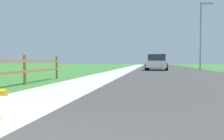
{
  "coord_description": "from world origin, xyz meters",
  "views": [
    {
      "loc": [
        1.59,
        -1.36,
        0.82
      ],
      "look_at": [
        0.13,
        7.62,
        0.5
      ],
      "focal_mm": 38.38,
      "sensor_mm": 36.0,
      "label": 1
    }
  ],
  "objects_px": {
    "parked_suv_white": "(157,62)",
    "street_lamp": "(202,30)",
    "parked_car_red": "(155,62)",
    "parked_car_black": "(156,62)",
    "parked_car_silver": "(158,62)"
  },
  "relations": [
    {
      "from": "parked_car_silver",
      "to": "street_lamp",
      "type": "height_order",
      "value": "street_lamp"
    },
    {
      "from": "parked_suv_white",
      "to": "parked_car_red",
      "type": "relative_size",
      "value": 1.01
    },
    {
      "from": "parked_car_black",
      "to": "parked_car_silver",
      "type": "distance_m",
      "value": 9.81
    },
    {
      "from": "parked_car_red",
      "to": "parked_car_black",
      "type": "distance_m",
      "value": 7.78
    },
    {
      "from": "parked_car_red",
      "to": "parked_car_silver",
      "type": "distance_m",
      "value": 17.59
    },
    {
      "from": "parked_suv_white",
      "to": "parked_car_black",
      "type": "xyz_separation_m",
      "value": [
        0.23,
        15.5,
        0.05
      ]
    },
    {
      "from": "parked_suv_white",
      "to": "street_lamp",
      "type": "xyz_separation_m",
      "value": [
        4.19,
        0.71,
        3.08
      ]
    },
    {
      "from": "parked_car_red",
      "to": "street_lamp",
      "type": "relative_size",
      "value": 0.67
    },
    {
      "from": "parked_car_red",
      "to": "street_lamp",
      "type": "height_order",
      "value": "street_lamp"
    },
    {
      "from": "parked_suv_white",
      "to": "street_lamp",
      "type": "bearing_deg",
      "value": 9.67
    },
    {
      "from": "parked_suv_white",
      "to": "parked_car_black",
      "type": "relative_size",
      "value": 0.9
    },
    {
      "from": "parked_suv_white",
      "to": "street_lamp",
      "type": "distance_m",
      "value": 5.25
    },
    {
      "from": "parked_car_black",
      "to": "parked_car_silver",
      "type": "height_order",
      "value": "parked_car_black"
    },
    {
      "from": "street_lamp",
      "to": "parked_car_red",
      "type": "bearing_deg",
      "value": 121.42
    },
    {
      "from": "parked_car_red",
      "to": "parked_car_black",
      "type": "relative_size",
      "value": 0.9
    }
  ]
}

